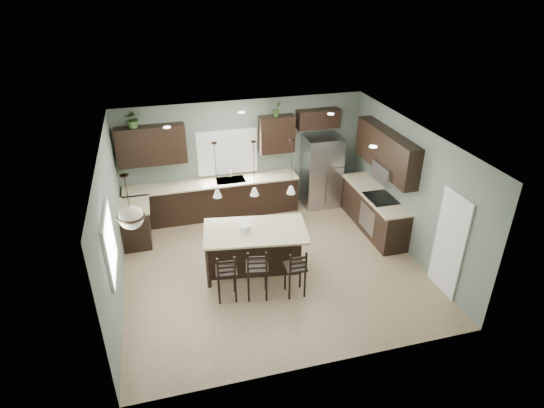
{
  "coord_description": "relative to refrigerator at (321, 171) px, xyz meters",
  "views": [
    {
      "loc": [
        -2.03,
        -7.52,
        5.61
      ],
      "look_at": [
        0.1,
        0.4,
        1.25
      ],
      "focal_mm": 30.0,
      "sensor_mm": 36.0,
      "label": 1
    }
  ],
  "objects": [
    {
      "name": "ground",
      "position": [
        -1.93,
        -2.38,
        -0.93
      ],
      "size": [
        6.0,
        6.0,
        0.0
      ],
      "primitive_type": "plane",
      "color": "#9E8466",
      "rests_on": "ground"
    },
    {
      "name": "pantry_door",
      "position": [
        1.04,
        -3.93,
        0.09
      ],
      "size": [
        0.04,
        0.82,
        2.04
      ],
      "primitive_type": "cube",
      "color": "white",
      "rests_on": "ground"
    },
    {
      "name": "window_back",
      "position": [
        -2.33,
        0.36,
        0.62
      ],
      "size": [
        1.35,
        0.02,
        1.0
      ],
      "primitive_type": "cube",
      "color": "white",
      "rests_on": "room_shell"
    },
    {
      "name": "window_left",
      "position": [
        -4.92,
        -3.18,
        0.62
      ],
      "size": [
        0.02,
        1.1,
        1.0
      ],
      "primitive_type": "cube",
      "color": "white",
      "rests_on": "room_shell"
    },
    {
      "name": "left_return_cabs",
      "position": [
        -4.63,
        -0.68,
        -0.48
      ],
      "size": [
        0.6,
        0.9,
        0.9
      ],
      "primitive_type": "cube",
      "color": "black",
      "rests_on": "ground"
    },
    {
      "name": "left_return_countertop",
      "position": [
        -4.61,
        -0.68,
        -0.01
      ],
      "size": [
        0.66,
        0.96,
        0.04
      ],
      "primitive_type": "cube",
      "color": "#C4BA94",
      "rests_on": "left_return_cabs"
    },
    {
      "name": "back_lower_cabs",
      "position": [
        -2.78,
        0.07,
        -0.48
      ],
      "size": [
        4.2,
        0.6,
        0.9
      ],
      "primitive_type": "cube",
      "color": "black",
      "rests_on": "ground"
    },
    {
      "name": "back_countertop",
      "position": [
        -2.78,
        0.05,
        -0.01
      ],
      "size": [
        4.2,
        0.66,
        0.04
      ],
      "primitive_type": "cube",
      "color": "#C4BA94",
      "rests_on": "back_lower_cabs"
    },
    {
      "name": "sink_inset",
      "position": [
        -2.33,
        0.05,
        0.01
      ],
      "size": [
        0.7,
        0.45,
        0.01
      ],
      "primitive_type": "cube",
      "color": "gray",
      "rests_on": "back_countertop"
    },
    {
      "name": "faucet",
      "position": [
        -2.33,
        0.02,
        0.16
      ],
      "size": [
        0.02,
        0.02,
        0.28
      ],
      "primitive_type": "cylinder",
      "color": "silver",
      "rests_on": "back_countertop"
    },
    {
      "name": "back_upper_left",
      "position": [
        -4.08,
        0.2,
        1.02
      ],
      "size": [
        1.55,
        0.34,
        0.9
      ],
      "primitive_type": "cube",
      "color": "black",
      "rests_on": "room_shell"
    },
    {
      "name": "back_upper_right",
      "position": [
        -1.13,
        0.2,
        1.02
      ],
      "size": [
        0.85,
        0.34,
        0.9
      ],
      "primitive_type": "cube",
      "color": "black",
      "rests_on": "room_shell"
    },
    {
      "name": "fridge_header",
      "position": [
        -0.08,
        0.2,
        1.32
      ],
      "size": [
        1.05,
        0.34,
        0.45
      ],
      "primitive_type": "cube",
      "color": "black",
      "rests_on": "room_shell"
    },
    {
      "name": "right_lower_cabs",
      "position": [
        0.77,
        -1.5,
        -0.48
      ],
      "size": [
        0.6,
        2.35,
        0.9
      ],
      "primitive_type": "cube",
      "color": "black",
      "rests_on": "ground"
    },
    {
      "name": "right_countertop",
      "position": [
        0.75,
        -1.5,
        -0.01
      ],
      "size": [
        0.66,
        2.35,
        0.04
      ],
      "primitive_type": "cube",
      "color": "#C4BA94",
      "rests_on": "right_lower_cabs"
    },
    {
      "name": "cooktop",
      "position": [
        0.75,
        -1.78,
        0.02
      ],
      "size": [
        0.58,
        0.75,
        0.02
      ],
      "primitive_type": "cube",
      "color": "black",
      "rests_on": "right_countertop"
    },
    {
      "name": "wall_oven_front",
      "position": [
        0.46,
        -1.78,
        -0.48
      ],
      "size": [
        0.01,
        0.72,
        0.6
      ],
      "primitive_type": "cube",
      "color": "gray",
      "rests_on": "right_lower_cabs"
    },
    {
      "name": "right_upper_cabs",
      "position": [
        0.9,
        -1.5,
        1.02
      ],
      "size": [
        0.34,
        2.35,
        0.9
      ],
      "primitive_type": "cube",
      "color": "black",
      "rests_on": "room_shell"
    },
    {
      "name": "microwave",
      "position": [
        0.85,
        -1.78,
        0.62
      ],
      "size": [
        0.4,
        0.75,
        0.4
      ],
      "primitive_type": "cube",
      "color": "gray",
      "rests_on": "right_upper_cabs"
    },
    {
      "name": "refrigerator",
      "position": [
        0.0,
        0.0,
        0.0
      ],
      "size": [
        0.9,
        0.74,
        1.85
      ],
      "primitive_type": "cube",
      "color": "#9B9BA3",
      "rests_on": "ground"
    },
    {
      "name": "kitchen_island",
      "position": [
        -2.28,
        -2.36,
        -0.46
      ],
      "size": [
        2.19,
        1.46,
        0.92
      ],
      "primitive_type": "cube",
      "rotation": [
        0.0,
        0.0,
        -0.15
      ],
      "color": "black",
      "rests_on": "ground"
    },
    {
      "name": "serving_dish",
      "position": [
        -2.48,
        -2.33,
        0.07
      ],
      "size": [
        0.24,
        0.24,
        0.14
      ],
      "primitive_type": "cylinder",
      "color": "silver",
      "rests_on": "kitchen_island"
    },
    {
      "name": "bar_stool_left",
      "position": [
        -3.02,
        -3.15,
        -0.41
      ],
      "size": [
        0.42,
        0.42,
        1.03
      ],
      "primitive_type": "cube",
      "rotation": [
        0.0,
        0.0,
        -0.09
      ],
      "color": "black",
      "rests_on": "ground"
    },
    {
      "name": "bar_stool_center",
      "position": [
        -2.46,
        -3.23,
        -0.37
      ],
      "size": [
        0.48,
        0.48,
        1.11
      ],
      "primitive_type": "cube",
      "rotation": [
        0.0,
        0.0,
        -0.19
      ],
      "color": "black",
      "rests_on": "ground"
    },
    {
      "name": "bar_stool_right",
      "position": [
        -1.75,
        -3.34,
        -0.41
      ],
      "size": [
        0.39,
        0.39,
        1.02
      ],
      "primitive_type": "cube",
      "rotation": [
        0.0,
        0.0,
        -0.02
      ],
      "color": "black",
      "rests_on": "ground"
    },
    {
      "name": "pendant_left",
      "position": [
        -2.97,
        -2.26,
        1.32
      ],
      "size": [
        0.17,
        0.17,
        1.1
      ],
      "primitive_type": null,
      "color": "white",
      "rests_on": "room_shell"
    },
    {
      "name": "pendant_center",
      "position": [
        -2.28,
        -2.36,
        1.32
      ],
      "size": [
        0.17,
        0.17,
        1.1
      ],
      "primitive_type": null,
      "color": "white",
      "rests_on": "room_shell"
    },
    {
      "name": "pendant_right",
      "position": [
        -1.59,
        -2.47,
        1.32
      ],
      "size": [
        0.17,
        0.17,
        1.1
      ],
      "primitive_type": null,
      "color": "white",
      "rests_on": "room_shell"
    },
    {
      "name": "chandelier",
      "position": [
        -4.5,
        -3.29,
        1.4
      ],
      "size": [
        0.44,
        0.44,
        0.95
      ],
      "primitive_type": null,
      "color": "beige",
      "rests_on": "room_shell"
    },
    {
      "name": "plant_back_left",
      "position": [
        -4.39,
        0.17,
        1.68
      ],
      "size": [
        0.38,
        0.33,
        0.42
      ],
      "primitive_type": "imported",
      "rotation": [
        0.0,
        0.0,
        0.01
      ],
      "color": "#335123",
      "rests_on": "back_upper_left"
    },
    {
      "name": "plant_back_right",
      "position": [
        -1.14,
        0.17,
        1.66
      ],
      "size": [
        0.22,
        0.19,
        0.37
      ],
      "primitive_type": "imported",
      "rotation": [
        0.0,
        0.0,
        0.15
      ],
      "color": "#335625",
      "rests_on": "back_upper_right"
    },
    {
      "name": "room_shell",
      "position": [
        -1.93,
        -2.38,
        0.77
      ],
      "size": [
        6.0,
        6.0,
        6.0
      ],
      "color": "slate",
      "rests_on": "ground"
    }
  ]
}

